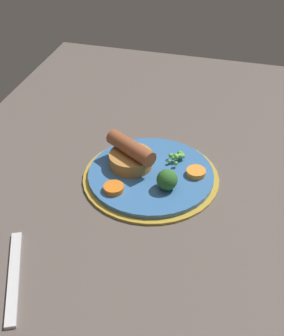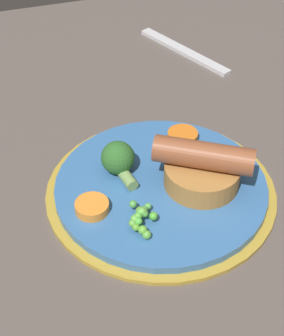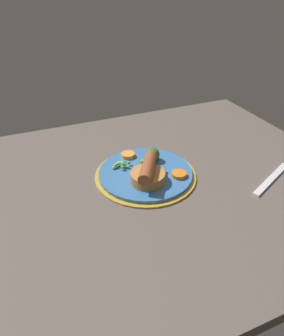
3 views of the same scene
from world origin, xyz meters
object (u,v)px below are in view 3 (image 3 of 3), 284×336
at_px(pea_pile, 121,164).
at_px(broccoli_floret_near, 152,155).
at_px(dinner_plate, 145,174).
at_px(carrot_slice_0, 128,155).
at_px(carrot_slice_1, 179,174).
at_px(sausage_pudding, 148,174).
at_px(fork, 271,179).

height_order(pea_pile, broccoli_floret_near, broccoli_floret_near).
bearing_deg(dinner_plate, pea_pile, -36.96).
height_order(carrot_slice_0, carrot_slice_1, same).
bearing_deg(pea_pile, carrot_slice_0, -128.96).
relative_size(broccoli_floret_near, carrot_slice_0, 1.58).
bearing_deg(sausage_pudding, carrot_slice_1, -64.37).
bearing_deg(carrot_slice_0, pea_pile, 51.04).
relative_size(sausage_pudding, broccoli_floret_near, 1.87).
distance_m(sausage_pudding, pea_pile, 0.09).
xyz_separation_m(sausage_pudding, carrot_slice_0, (0.00, -0.13, -0.02)).
xyz_separation_m(sausage_pudding, carrot_slice_1, (-0.08, 0.01, -0.02)).
bearing_deg(pea_pile, dinner_plate, 143.04).
bearing_deg(carrot_slice_1, dinner_plate, -37.23).
bearing_deg(dinner_plate, sausage_pudding, 73.57).
relative_size(carrot_slice_1, fork, 0.21).
xyz_separation_m(sausage_pudding, fork, (-0.30, 0.10, -0.03)).
distance_m(sausage_pudding, broccoli_floret_near, 0.09).
relative_size(dinner_plate, broccoli_floret_near, 4.49).
xyz_separation_m(broccoli_floret_near, carrot_slice_0, (0.05, -0.04, -0.01)).
distance_m(dinner_plate, carrot_slice_0, 0.09).
distance_m(carrot_slice_0, carrot_slice_1, 0.16).
height_order(sausage_pudding, carrot_slice_0, sausage_pudding).
bearing_deg(pea_pile, sausage_pudding, 115.58).
xyz_separation_m(carrot_slice_1, fork, (-0.22, 0.09, -0.02)).
relative_size(dinner_plate, fork, 1.44).
bearing_deg(sausage_pudding, dinner_plate, 15.36).
bearing_deg(sausage_pudding, fork, -75.91).
bearing_deg(pea_pile, broccoli_floret_near, 179.75).
height_order(sausage_pudding, carrot_slice_1, sausage_pudding).
height_order(dinner_plate, broccoli_floret_near, broccoli_floret_near).
relative_size(pea_pile, broccoli_floret_near, 0.80).
distance_m(carrot_slice_1, fork, 0.24).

